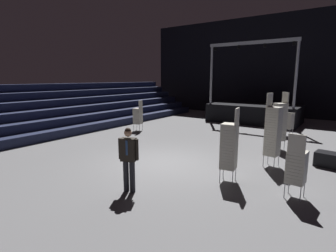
{
  "coord_description": "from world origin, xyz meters",
  "views": [
    {
      "loc": [
        5.47,
        -7.49,
        3.05
      ],
      "look_at": [
        0.31,
        -0.07,
        1.4
      ],
      "focal_mm": 27.97,
      "sensor_mm": 36.0,
      "label": 1
    }
  ],
  "objects": [
    {
      "name": "chair_stack_front_right",
      "position": [
        2.89,
        7.37,
        0.86
      ],
      "size": [
        0.52,
        0.52,
        1.71
      ],
      "rotation": [
        0.0,
        0.0,
        4.5
      ],
      "color": "#B2B5BA",
      "rests_on": "ground_plane"
    },
    {
      "name": "chair_stack_mid_centre",
      "position": [
        4.52,
        -0.4,
        0.86
      ],
      "size": [
        0.48,
        0.48,
        1.71
      ],
      "rotation": [
        0.0,
        0.0,
        6.2
      ],
      "color": "#B2B5BA",
      "rests_on": "ground_plane"
    },
    {
      "name": "chair_stack_mid_left",
      "position": [
        -4.66,
        3.97,
        0.9
      ],
      "size": [
        0.53,
        0.53,
        1.79
      ],
      "rotation": [
        0.0,
        0.0,
        1.81
      ],
      "color": "#B2B5BA",
      "rests_on": "ground_plane"
    },
    {
      "name": "arena_end_wall",
      "position": [
        0.0,
        15.0,
        4.0
      ],
      "size": [
        22.0,
        0.3,
        8.0
      ],
      "primitive_type": "cube",
      "color": "black",
      "rests_on": "ground_plane"
    },
    {
      "name": "bleacher_bank_left",
      "position": [
        -8.75,
        1.0,
        1.35
      ],
      "size": [
        4.5,
        24.0,
        2.7
      ],
      "rotation": [
        0.0,
        0.0,
        1.57
      ],
      "color": "#191E38",
      "rests_on": "ground_plane"
    },
    {
      "name": "chair_stack_mid_right",
      "position": [
        3.4,
        1.8,
        1.28
      ],
      "size": [
        0.5,
        0.5,
        2.56
      ],
      "rotation": [
        0.0,
        0.0,
        4.55
      ],
      "color": "#B2B5BA",
      "rests_on": "ground_plane"
    },
    {
      "name": "chair_stack_front_left",
      "position": [
        3.08,
        4.31,
        1.24
      ],
      "size": [
        0.62,
        0.62,
        2.48
      ],
      "rotation": [
        0.0,
        0.0,
        2.37
      ],
      "color": "#B2B5BA",
      "rests_on": "ground_plane"
    },
    {
      "name": "chair_stack_rear_left",
      "position": [
        2.69,
        -0.34,
        1.11
      ],
      "size": [
        0.5,
        0.5,
        2.22
      ],
      "rotation": [
        0.0,
        0.0,
        1.71
      ],
      "color": "#B2B5BA",
      "rests_on": "ground_plane"
    },
    {
      "name": "equipment_road_case",
      "position": [
        5.1,
        2.93,
        0.25
      ],
      "size": [
        0.98,
        0.73,
        0.5
      ],
      "primitive_type": "cube",
      "rotation": [
        0.0,
        0.0,
        -0.16
      ],
      "color": "black",
      "rests_on": "ground_plane"
    },
    {
      "name": "man_with_tie",
      "position": [
        0.77,
        -2.58,
        1.01
      ],
      "size": [
        0.56,
        0.36,
        1.78
      ],
      "rotation": [
        0.0,
        0.0,
        3.51
      ],
      "color": "black",
      "rests_on": "ground_plane"
    },
    {
      "name": "stage_riser",
      "position": [
        0.0,
        11.04,
        0.69
      ],
      "size": [
        5.95,
        3.43,
        5.36
      ],
      "color": "black",
      "rests_on": "ground_plane"
    },
    {
      "name": "ground_plane",
      "position": [
        0.0,
        0.0,
        -0.05
      ],
      "size": [
        22.0,
        30.0,
        0.1
      ],
      "primitive_type": "cube",
      "color": "slate"
    }
  ]
}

